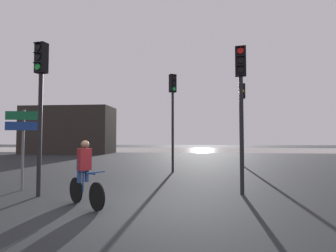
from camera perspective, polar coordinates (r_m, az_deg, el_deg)
The scene contains 9 objects.
ground_plane at distance 6.61m, azimuth -8.75°, elevation -17.31°, with size 120.00×120.00×0.00m, color black.
water_strip at distance 38.23m, azimuth 3.00°, elevation -5.19°, with size 80.00×16.00×0.01m, color #9E937F.
distant_building at distance 31.37m, azimuth -20.75°, elevation -0.85°, with size 9.68×4.00×5.17m, color #2D2823.
traffic_light_near_right at distance 8.28m, azimuth 15.59°, elevation 7.34°, with size 0.36×0.37×4.46m.
traffic_light_near_left at distance 8.59m, azimuth -25.99°, elevation 7.25°, with size 0.37×0.39×4.48m.
traffic_light_far_right at distance 16.43m, azimuth 15.91°, elevation 3.55°, with size 0.32×0.34×4.98m.
traffic_light_center at distance 13.12m, azimuth 1.04°, elevation 4.73°, with size 0.40×0.42×4.88m.
direction_sign_post at distance 9.70m, azimuth -29.06°, elevation -1.62°, with size 1.09×0.20×2.60m.
cyclist at distance 6.88m, azimuth -17.67°, elevation -9.68°, with size 1.34×1.12×1.62m.
Camera 1 is at (1.54, -6.21, 1.67)m, focal length 28.00 mm.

